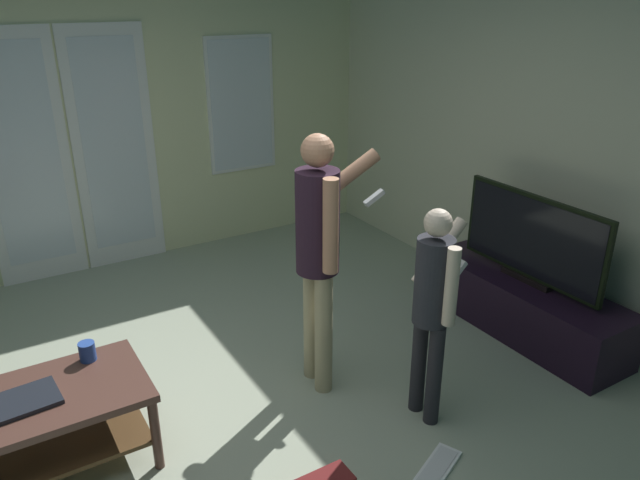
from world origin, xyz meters
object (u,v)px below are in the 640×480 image
object	(u,v)px
coffee_table	(41,418)
person_child	(433,298)
person_adult	(320,242)
loose_keyboard	(434,473)
flat_screen_tv	(532,239)
tv_stand	(523,306)
laptop_closed	(21,402)
cup_near_edge	(87,351)

from	to	relation	value
coffee_table	person_child	xyz separation A→B (m)	(1.92, -0.64, 0.42)
person_adult	person_child	world-z (taller)	person_adult
person_adult	loose_keyboard	size ratio (longest dim) A/B	3.45
flat_screen_tv	person_child	bearing A→B (deg)	-163.38
person_adult	person_child	distance (m)	0.71
tv_stand	coffee_table	bearing A→B (deg)	174.68
coffee_table	loose_keyboard	size ratio (longest dim) A/B	2.26
person_adult	person_child	bearing A→B (deg)	-59.41
person_adult	loose_keyboard	bearing A→B (deg)	-85.77
laptop_closed	cup_near_edge	world-z (taller)	cup_near_edge
person_child	coffee_table	bearing A→B (deg)	161.44
person_child	cup_near_edge	distance (m)	1.85
loose_keyboard	cup_near_edge	bearing A→B (deg)	137.69
coffee_table	flat_screen_tv	world-z (taller)	flat_screen_tv
flat_screen_tv	loose_keyboard	size ratio (longest dim) A/B	2.51
coffee_table	person_adult	size ratio (longest dim) A/B	0.65
tv_stand	laptop_closed	distance (m)	3.21
person_child	tv_stand	bearing A→B (deg)	16.44
tv_stand	cup_near_edge	world-z (taller)	cup_near_edge
tv_stand	loose_keyboard	xyz separation A→B (m)	(-1.47, -0.75, -0.19)
cup_near_edge	laptop_closed	bearing A→B (deg)	-148.84
person_child	loose_keyboard	world-z (taller)	person_child
person_adult	loose_keyboard	xyz separation A→B (m)	(0.07, -0.98, -0.93)
loose_keyboard	cup_near_edge	world-z (taller)	cup_near_edge
tv_stand	laptop_closed	size ratio (longest dim) A/B	4.52
flat_screen_tv	laptop_closed	xyz separation A→B (m)	(-3.18, 0.27, -0.24)
tv_stand	person_adult	xyz separation A→B (m)	(-1.55, 0.24, 0.75)
laptop_closed	cup_near_edge	distance (m)	0.41
person_adult	cup_near_edge	distance (m)	1.38
flat_screen_tv	person_adult	bearing A→B (deg)	171.47
coffee_table	laptop_closed	world-z (taller)	laptop_closed
loose_keyboard	person_adult	bearing A→B (deg)	94.23
tv_stand	loose_keyboard	bearing A→B (deg)	-153.08
flat_screen_tv	person_child	distance (m)	1.25
cup_near_edge	coffee_table	bearing A→B (deg)	-145.48
tv_stand	person_child	distance (m)	1.37
coffee_table	flat_screen_tv	distance (m)	3.15
person_adult	person_child	xyz separation A→B (m)	(0.35, -0.59, -0.19)
tv_stand	person_child	world-z (taller)	person_child
person_child	person_adult	bearing A→B (deg)	120.59
cup_near_edge	person_adult	bearing A→B (deg)	-11.05
laptop_closed	coffee_table	bearing A→B (deg)	9.90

